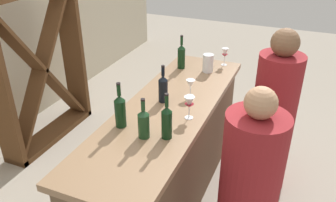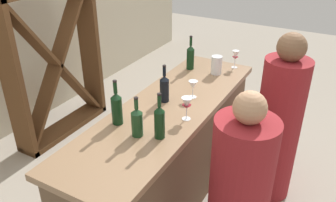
# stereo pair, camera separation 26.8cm
# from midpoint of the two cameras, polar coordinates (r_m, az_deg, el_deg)

# --- Properties ---
(ground_plane) EXTENTS (12.00, 12.00, 0.00)m
(ground_plane) POSITION_cam_midpoint_polar(r_m,az_deg,el_deg) (3.32, 2.40, -15.61)
(ground_plane) COLOR #9E9384
(bar_counter) EXTENTS (2.23, 0.67, 0.96)m
(bar_counter) POSITION_cam_midpoint_polar(r_m,az_deg,el_deg) (3.00, 2.58, -8.93)
(bar_counter) COLOR brown
(bar_counter) RESTS_ON ground
(wine_rack) EXTENTS (1.20, 0.28, 1.68)m
(wine_rack) POSITION_cam_midpoint_polar(r_m,az_deg,el_deg) (4.00, -16.05, 5.75)
(wine_rack) COLOR brown
(wine_rack) RESTS_ON ground
(wine_bottle_leftmost_olive_green) EXTENTS (0.08, 0.08, 0.29)m
(wine_bottle_leftmost_olive_green) POSITION_cam_midpoint_polar(r_m,az_deg,el_deg) (2.34, -1.82, -3.42)
(wine_bottle_leftmost_olive_green) COLOR #193D1E
(wine_bottle_leftmost_olive_green) RESTS_ON bar_counter
(wine_bottle_second_left_dark_green) EXTENTS (0.07, 0.07, 0.33)m
(wine_bottle_second_left_dark_green) POSITION_cam_midpoint_polar(r_m,az_deg,el_deg) (2.31, 1.93, -3.39)
(wine_bottle_second_left_dark_green) COLOR black
(wine_bottle_second_left_dark_green) RESTS_ON bar_counter
(wine_bottle_center_dark_green) EXTENTS (0.08, 0.08, 0.34)m
(wine_bottle_center_dark_green) POSITION_cam_midpoint_polar(r_m,az_deg,el_deg) (2.48, -5.32, -1.13)
(wine_bottle_center_dark_green) COLOR black
(wine_bottle_center_dark_green) RESTS_ON bar_counter
(wine_bottle_second_right_near_black) EXTENTS (0.08, 0.08, 0.31)m
(wine_bottle_second_right_near_black) POSITION_cam_midpoint_polar(r_m,az_deg,el_deg) (2.77, 2.18, 2.10)
(wine_bottle_second_right_near_black) COLOR black
(wine_bottle_second_right_near_black) RESTS_ON bar_counter
(wine_bottle_rightmost_dark_green) EXTENTS (0.07, 0.07, 0.33)m
(wine_bottle_rightmost_dark_green) POSITION_cam_midpoint_polar(r_m,az_deg,el_deg) (3.40, 5.95, 7.17)
(wine_bottle_rightmost_dark_green) COLOR black
(wine_bottle_rightmost_dark_green) RESTS_ON bar_counter
(wine_glass_near_left) EXTENTS (0.08, 0.08, 0.18)m
(wine_glass_near_left) POSITION_cam_midpoint_polar(r_m,az_deg,el_deg) (2.53, 6.09, -0.64)
(wine_glass_near_left) COLOR white
(wine_glass_near_left) RESTS_ON bar_counter
(wine_glass_near_center) EXTENTS (0.07, 0.07, 0.18)m
(wine_glass_near_center) POSITION_cam_midpoint_polar(r_m,az_deg,el_deg) (3.50, 13.13, 7.14)
(wine_glass_near_center) COLOR white
(wine_glass_near_center) RESTS_ON bar_counter
(wine_glass_near_right) EXTENTS (0.08, 0.08, 0.15)m
(wine_glass_near_right) POSITION_cam_midpoint_polar(r_m,az_deg,el_deg) (2.85, 6.79, 2.44)
(wine_glass_near_right) COLOR white
(wine_glass_near_right) RESTS_ON bar_counter
(water_pitcher) EXTENTS (0.10, 0.10, 0.17)m
(water_pitcher) POSITION_cam_midpoint_polar(r_m,az_deg,el_deg) (3.34, 10.22, 5.75)
(water_pitcher) COLOR silver
(water_pitcher) RESTS_ON bar_counter
(person_left_guest) EXTENTS (0.43, 0.43, 1.52)m
(person_left_guest) POSITION_cam_midpoint_polar(r_m,az_deg,el_deg) (3.17, 19.84, -3.98)
(person_left_guest) COLOR maroon
(person_left_guest) RESTS_ON ground
(person_center_guest) EXTENTS (0.44, 0.44, 1.43)m
(person_center_guest) POSITION_cam_midpoint_polar(r_m,az_deg,el_deg) (2.44, 14.63, -15.35)
(person_center_guest) COLOR maroon
(person_center_guest) RESTS_ON ground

